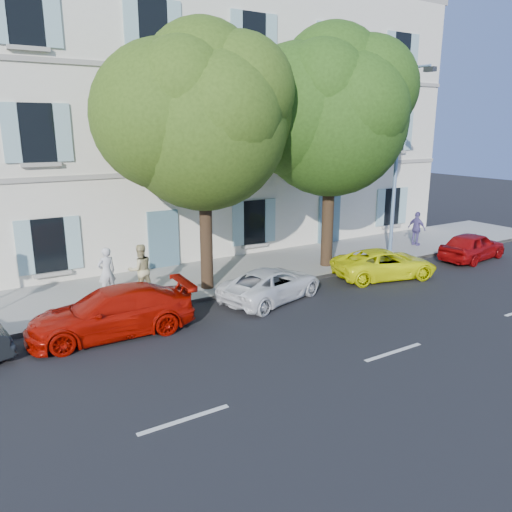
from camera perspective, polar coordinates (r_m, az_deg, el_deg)
ground at (r=16.67m, az=5.35°, el=-5.87°), size 90.00×90.00×0.00m
sidewalk at (r=20.18m, az=-2.25°, el=-1.95°), size 36.00×4.50×0.15m
kerb at (r=18.40m, az=1.08°, el=-3.56°), size 36.00×0.16×0.16m
building at (r=24.53m, az=-9.25°, el=14.81°), size 28.00×7.00×12.00m
car_red_coupe at (r=14.86m, az=-16.17°, el=-6.18°), size 4.78×2.16×1.36m
car_white_coupe at (r=17.15m, az=1.79°, el=-3.24°), size 4.38×2.93×1.12m
car_yellow_supercar at (r=20.27m, az=14.50°, el=-0.87°), size 4.47×2.85×1.15m
car_red_hatchback at (r=24.29m, az=23.49°, el=1.04°), size 3.90×1.98×1.27m
tree_left at (r=17.32m, az=-6.04°, el=14.53°), size 5.68×5.68×8.80m
tree_right at (r=20.49m, az=8.59°, el=15.05°), size 5.96×5.96×9.18m
street_lamp at (r=22.23m, az=16.08°, el=11.09°), size 0.26×1.70×7.99m
pedestrian_a at (r=17.74m, az=-16.70°, el=-1.75°), size 0.68×0.50×1.71m
pedestrian_b at (r=17.57m, az=-13.07°, el=-1.54°), size 0.90×0.71×1.78m
pedestrian_c at (r=25.65m, az=17.89°, el=2.99°), size 0.49×1.01×1.66m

